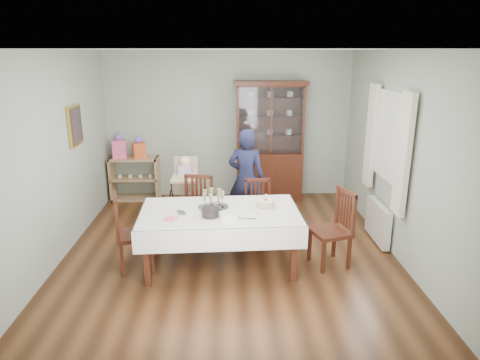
{
  "coord_description": "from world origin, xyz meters",
  "views": [
    {
      "loc": [
        -0.01,
        -5.4,
        2.69
      ],
      "look_at": [
        0.15,
        0.2,
        0.98
      ],
      "focal_mm": 32.0,
      "sensor_mm": 36.0,
      "label": 1
    }
  ],
  "objects_px": {
    "birthday_cake": "(266,204)",
    "chair_end_right": "(331,243)",
    "sideboard": "(135,178)",
    "high_chair": "(186,199)",
    "dining_table": "(220,238)",
    "chair_far_left": "(197,224)",
    "chair_far_right": "(258,222)",
    "woman": "(246,179)",
    "champagne_tray": "(213,203)",
    "gift_bag_orange": "(139,148)",
    "chair_end_left": "(134,246)",
    "gift_bag_pink": "(119,147)",
    "china_cabinet": "(270,140)"
  },
  "relations": [
    {
      "from": "sideboard",
      "to": "woman",
      "type": "height_order",
      "value": "woman"
    },
    {
      "from": "chair_end_right",
      "to": "woman",
      "type": "height_order",
      "value": "woman"
    },
    {
      "from": "birthday_cake",
      "to": "sideboard",
      "type": "bearing_deg",
      "value": 130.7
    },
    {
      "from": "dining_table",
      "to": "gift_bag_orange",
      "type": "relative_size",
      "value": 5.16
    },
    {
      "from": "chair_far_left",
      "to": "china_cabinet",
      "type": "bearing_deg",
      "value": 68.25
    },
    {
      "from": "chair_far_left",
      "to": "champagne_tray",
      "type": "height_order",
      "value": "champagne_tray"
    },
    {
      "from": "chair_far_right",
      "to": "woman",
      "type": "xyz_separation_m",
      "value": [
        -0.14,
        0.52,
        0.52
      ]
    },
    {
      "from": "dining_table",
      "to": "chair_end_right",
      "type": "distance_m",
      "value": 1.43
    },
    {
      "from": "chair_end_right",
      "to": "sideboard",
      "type": "bearing_deg",
      "value": -148.09
    },
    {
      "from": "woman",
      "to": "champagne_tray",
      "type": "bearing_deg",
      "value": 83.7
    },
    {
      "from": "dining_table",
      "to": "birthday_cake",
      "type": "xyz_separation_m",
      "value": [
        0.59,
        0.09,
        0.42
      ]
    },
    {
      "from": "china_cabinet",
      "to": "chair_far_left",
      "type": "height_order",
      "value": "china_cabinet"
    },
    {
      "from": "birthday_cake",
      "to": "gift_bag_orange",
      "type": "bearing_deg",
      "value": 129.4
    },
    {
      "from": "chair_far_right",
      "to": "champagne_tray",
      "type": "height_order",
      "value": "champagne_tray"
    },
    {
      "from": "gift_bag_pink",
      "to": "birthday_cake",
      "type": "bearing_deg",
      "value": -46.17
    },
    {
      "from": "chair_end_right",
      "to": "champagne_tray",
      "type": "relative_size",
      "value": 2.58
    },
    {
      "from": "champagne_tray",
      "to": "chair_far_right",
      "type": "bearing_deg",
      "value": 48.87
    },
    {
      "from": "chair_end_right",
      "to": "birthday_cake",
      "type": "distance_m",
      "value": 0.99
    },
    {
      "from": "china_cabinet",
      "to": "champagne_tray",
      "type": "distance_m",
      "value": 2.74
    },
    {
      "from": "chair_far_left",
      "to": "birthday_cake",
      "type": "xyz_separation_m",
      "value": [
        0.94,
        -0.63,
        0.52
      ]
    },
    {
      "from": "woman",
      "to": "high_chair",
      "type": "bearing_deg",
      "value": 12.48
    },
    {
      "from": "sideboard",
      "to": "chair_far_right",
      "type": "bearing_deg",
      "value": -40.77
    },
    {
      "from": "sideboard",
      "to": "high_chair",
      "type": "xyz_separation_m",
      "value": [
        1.08,
        -1.31,
        0.04
      ]
    },
    {
      "from": "high_chair",
      "to": "dining_table",
      "type": "bearing_deg",
      "value": -66.6
    },
    {
      "from": "woman",
      "to": "dining_table",
      "type": "bearing_deg",
      "value": 88.25
    },
    {
      "from": "chair_far_right",
      "to": "gift_bag_orange",
      "type": "height_order",
      "value": "gift_bag_orange"
    },
    {
      "from": "woman",
      "to": "high_chair",
      "type": "distance_m",
      "value": 1.0
    },
    {
      "from": "sideboard",
      "to": "high_chair",
      "type": "height_order",
      "value": "high_chair"
    },
    {
      "from": "chair_end_right",
      "to": "birthday_cake",
      "type": "bearing_deg",
      "value": -113.48
    },
    {
      "from": "chair_end_right",
      "to": "birthday_cake",
      "type": "height_order",
      "value": "chair_end_right"
    },
    {
      "from": "woman",
      "to": "chair_end_right",
      "type": "bearing_deg",
      "value": 143.05
    },
    {
      "from": "dining_table",
      "to": "chair_far_left",
      "type": "distance_m",
      "value": 0.81
    },
    {
      "from": "gift_bag_pink",
      "to": "china_cabinet",
      "type": "bearing_deg",
      "value": -0.03
    },
    {
      "from": "birthday_cake",
      "to": "chair_end_right",
      "type": "bearing_deg",
      "value": -6.53
    },
    {
      "from": "birthday_cake",
      "to": "gift_bag_pink",
      "type": "relative_size",
      "value": 0.6
    },
    {
      "from": "dining_table",
      "to": "chair_far_left",
      "type": "relative_size",
      "value": 2.11
    },
    {
      "from": "chair_far_right",
      "to": "woman",
      "type": "height_order",
      "value": "woman"
    },
    {
      "from": "woman",
      "to": "gift_bag_pink",
      "type": "bearing_deg",
      "value": -15.63
    },
    {
      "from": "high_chair",
      "to": "gift_bag_orange",
      "type": "distance_m",
      "value": 1.69
    },
    {
      "from": "chair_far_right",
      "to": "gift_bag_orange",
      "type": "bearing_deg",
      "value": 139.56
    },
    {
      "from": "dining_table",
      "to": "china_cabinet",
      "type": "relative_size",
      "value": 0.94
    },
    {
      "from": "chair_far_right",
      "to": "high_chair",
      "type": "distance_m",
      "value": 1.24
    },
    {
      "from": "chair_far_right",
      "to": "gift_bag_pink",
      "type": "xyz_separation_m",
      "value": [
        -2.4,
        1.85,
        0.73
      ]
    },
    {
      "from": "chair_far_left",
      "to": "gift_bag_pink",
      "type": "bearing_deg",
      "value": 139.02
    },
    {
      "from": "sideboard",
      "to": "gift_bag_pink",
      "type": "height_order",
      "value": "gift_bag_pink"
    },
    {
      "from": "chair_far_right",
      "to": "chair_end_right",
      "type": "distance_m",
      "value": 1.2
    },
    {
      "from": "china_cabinet",
      "to": "gift_bag_orange",
      "type": "xyz_separation_m",
      "value": [
        -2.38,
        0.0,
        -0.15
      ]
    },
    {
      "from": "high_chair",
      "to": "champagne_tray",
      "type": "distance_m",
      "value": 1.4
    },
    {
      "from": "sideboard",
      "to": "chair_end_left",
      "type": "bearing_deg",
      "value": -78.79
    },
    {
      "from": "chair_end_right",
      "to": "high_chair",
      "type": "relative_size",
      "value": 0.88
    }
  ]
}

